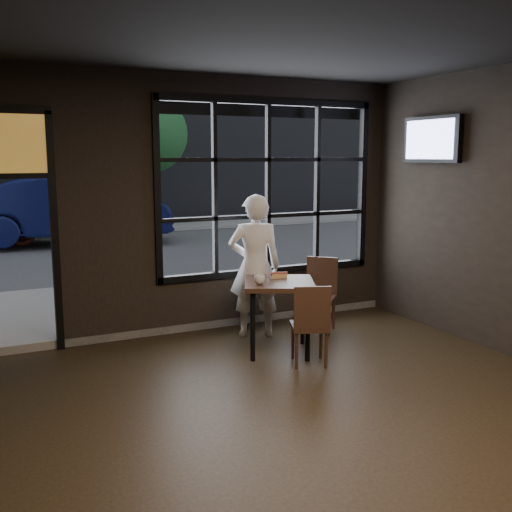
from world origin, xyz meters
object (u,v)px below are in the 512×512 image
man (255,266)px  navy_car (70,209)px  cafe_table (279,317)px  chair_near (309,324)px

man → navy_car: 8.99m
cafe_table → chair_near: chair_near is taller
chair_near → navy_car: 10.19m
cafe_table → chair_near: 0.50m
cafe_table → chair_near: (0.11, -0.48, 0.03)m
navy_car → man: bearing=-166.4°
chair_near → navy_car: bearing=-62.9°
man → navy_car: (-0.84, 8.95, 0.04)m
navy_car → chair_near: bearing=-166.6°
cafe_table → man: (0.04, 0.71, 0.46)m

